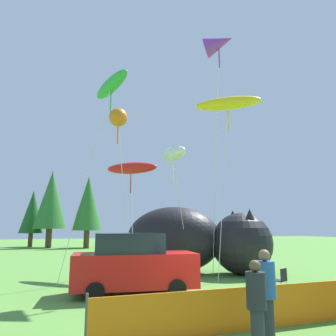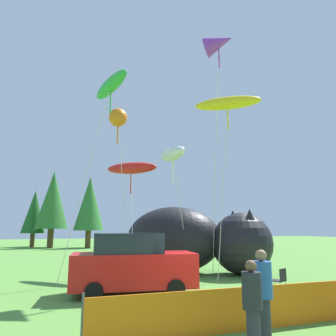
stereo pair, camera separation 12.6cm
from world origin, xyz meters
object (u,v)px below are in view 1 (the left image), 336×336
(spectator_in_green_shirt, at_px, (266,291))
(kite_orange_flower, at_px, (118,118))
(parked_car, at_px, (133,264))
(kite_yellow_hero, at_px, (228,104))
(inflatable_cat, at_px, (193,242))
(folding_chair, at_px, (280,279))
(kite_green_fish, at_px, (111,86))
(kite_white_ghost, at_px, (173,154))
(kite_red_lizard, at_px, (131,168))
(spectator_in_black_shirt, at_px, (256,303))
(kite_purple_delta, at_px, (219,44))

(spectator_in_green_shirt, bearing_deg, kite_orange_flower, 97.36)
(parked_car, xyz_separation_m, kite_yellow_hero, (4.65, 1.03, 6.88))
(parked_car, xyz_separation_m, inflatable_cat, (4.17, 3.90, 0.52))
(folding_chair, xyz_separation_m, kite_green_fish, (-5.21, 4.32, 8.02))
(spectator_in_green_shirt, distance_m, kite_white_ghost, 8.45)
(kite_green_fish, xyz_separation_m, kite_red_lizard, (1.60, 2.30, -3.30))
(folding_chair, distance_m, spectator_in_black_shirt, 5.85)
(kite_white_ghost, bearing_deg, parked_car, -144.03)
(spectator_in_green_shirt, height_order, kite_yellow_hero, kite_yellow_hero)
(parked_car, bearing_deg, kite_purple_delta, 27.82)
(folding_chair, relative_size, spectator_in_black_shirt, 0.52)
(inflatable_cat, bearing_deg, parked_car, -103.40)
(spectator_in_black_shirt, xyz_separation_m, kite_purple_delta, (3.92, 7.63, 10.30))
(spectator_in_black_shirt, bearing_deg, spectator_in_green_shirt, 37.98)
(folding_chair, bearing_deg, kite_orange_flower, 17.65)
(inflatable_cat, relative_size, kite_purple_delta, 0.61)
(spectator_in_green_shirt, height_order, spectator_in_black_shirt, spectator_in_green_shirt)
(spectator_in_black_shirt, relative_size, kite_orange_flower, 0.21)
(inflatable_cat, distance_m, kite_white_ghost, 4.98)
(kite_green_fish, bearing_deg, kite_purple_delta, -10.15)
(folding_chair, height_order, spectator_in_black_shirt, spectator_in_black_shirt)
(inflatable_cat, xyz_separation_m, kite_purple_delta, (0.43, -2.34, 9.68))
(spectator_in_black_shirt, xyz_separation_m, kite_yellow_hero, (3.98, 7.09, 6.98))
(kite_yellow_hero, bearing_deg, kite_orange_flower, 152.77)
(parked_car, distance_m, spectator_in_black_shirt, 6.10)
(kite_yellow_hero, xyz_separation_m, kite_red_lizard, (-3.55, 3.75, -2.64))
(spectator_in_black_shirt, distance_m, kite_green_fish, 11.52)
(folding_chair, relative_size, inflatable_cat, 0.12)
(kite_white_ghost, height_order, kite_green_fish, kite_green_fish)
(kite_yellow_hero, relative_size, kite_green_fish, 0.91)
(inflatable_cat, xyz_separation_m, kite_red_lizard, (-3.07, 0.87, 3.72))
(folding_chair, height_order, spectator_in_green_shirt, spectator_in_green_shirt)
(kite_white_ghost, bearing_deg, inflatable_cat, 49.08)
(spectator_in_green_shirt, relative_size, kite_yellow_hero, 0.22)
(kite_green_fish, height_order, kite_purple_delta, kite_purple_delta)
(spectator_in_black_shirt, xyz_separation_m, kite_white_ghost, (1.44, 7.59, 4.49))
(kite_orange_flower, bearing_deg, spectator_in_green_shirt, -82.64)
(folding_chair, distance_m, kite_purple_delta, 11.21)
(spectator_in_green_shirt, relative_size, kite_green_fish, 0.20)
(folding_chair, height_order, kite_green_fish, kite_green_fish)
(spectator_in_green_shirt, relative_size, kite_red_lizard, 0.32)
(folding_chair, relative_size, kite_yellow_hero, 0.11)
(folding_chair, bearing_deg, kite_yellow_hero, -22.83)
(parked_car, relative_size, kite_white_ghost, 0.76)
(folding_chair, distance_m, kite_red_lizard, 8.90)
(kite_green_fish, bearing_deg, kite_yellow_hero, -15.72)
(kite_green_fish, bearing_deg, kite_white_ghost, -19.94)
(spectator_in_green_shirt, xyz_separation_m, spectator_in_black_shirt, (-0.55, -0.43, -0.08))
(parked_car, height_order, inflatable_cat, inflatable_cat)
(kite_yellow_hero, relative_size, kite_orange_flower, 1.05)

